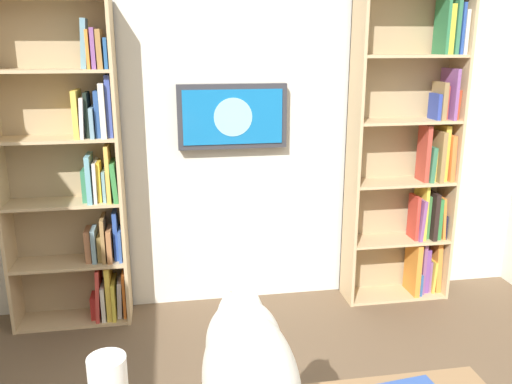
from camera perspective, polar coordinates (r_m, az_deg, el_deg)
The scene contains 5 objects.
wall_back at distance 3.77m, azimuth -2.09°, elevation 7.66°, with size 4.52×0.06×2.70m, color silver.
bookshelf_left at distance 4.03m, azimuth 16.65°, elevation 3.39°, with size 0.77×0.28×2.25m.
bookshelf_right at distance 3.68m, azimuth -18.62°, elevation 1.52°, with size 0.77×0.28×2.15m.
wall_mounted_tv at distance 3.68m, azimuth -2.55°, elevation 8.11°, with size 0.75×0.07×0.44m.
cat at distance 1.63m, azimuth -0.86°, elevation -18.56°, with size 0.27×0.71×0.40m.
Camera 1 is at (0.48, 1.47, 1.88)m, focal length 37.21 mm.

